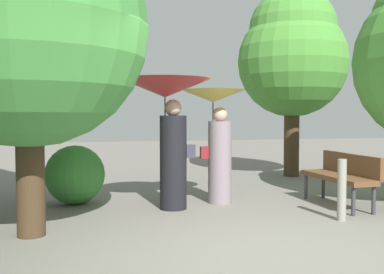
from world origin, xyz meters
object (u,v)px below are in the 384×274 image
park_bench (342,174)px  path_marker_post (342,190)px  tree_mid_right (293,53)px  person_left (168,111)px  person_right (216,127)px  tree_mid_left (27,8)px

park_bench → path_marker_post: size_ratio=1.78×
tree_mid_right → path_marker_post: bearing=-107.4°
person_left → person_right: 0.94m
person_left → path_marker_post: 2.76m
person_left → person_right: bearing=-64.7°
person_left → tree_mid_right: 4.79m
tree_mid_left → path_marker_post: (4.05, -0.18, -2.28)m
person_right → park_bench: (1.88, -0.68, -0.74)m
park_bench → path_marker_post: (-0.56, -0.89, -0.09)m
park_bench → tree_mid_right: bearing=165.4°
person_right → path_marker_post: size_ratio=2.19×
person_left → park_bench: person_left is taller
park_bench → tree_mid_left: (-4.61, -0.71, 2.19)m
person_left → tree_mid_left: 2.48m
person_left → tree_mid_left: size_ratio=0.47×
person_left → tree_mid_left: tree_mid_left is taller
person_right → tree_mid_left: size_ratio=0.43×
park_bench → tree_mid_right: size_ratio=0.34×
person_right → tree_mid_right: tree_mid_right is taller
tree_mid_left → park_bench: bearing=8.7°
person_left → path_marker_post: bearing=-113.2°
tree_mid_left → path_marker_post: 4.65m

